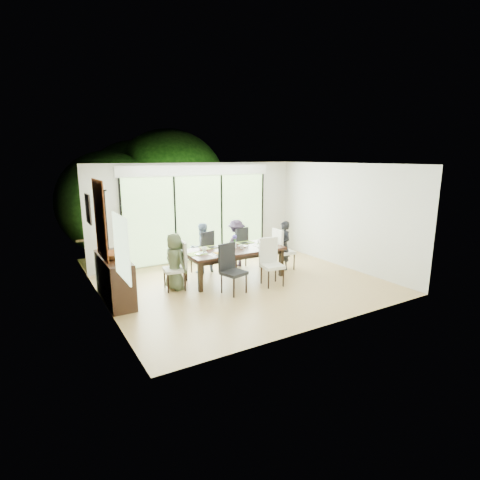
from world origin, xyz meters
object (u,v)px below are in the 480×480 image
chair_near_right (272,262)px  chair_far_left (202,251)px  table_top (234,250)px  bowl (114,255)px  cup_b (242,247)px  person_left_end (175,262)px  chair_left_end (174,266)px  vase (235,246)px  cup_c (260,242)px  person_right_end (284,245)px  sideboard (114,279)px  person_far_right (236,243)px  chair_far_right (236,247)px  chair_near_left (234,269)px  laptop (203,254)px  cup_a (204,249)px  chair_right_end (284,249)px  person_far_left (202,248)px

chair_near_right → chair_far_left: bearing=127.2°
table_top → bowl: size_ratio=4.85×
bowl → cup_b: bearing=0.2°
chair_near_right → person_left_end: 2.16m
chair_left_end → vase: chair_left_end is taller
vase → cup_c: bearing=3.8°
table_top → person_left_end: person_left_end is taller
chair_near_right → person_right_end: size_ratio=0.85×
chair_near_right → sideboard: size_ratio=0.66×
person_far_right → chair_far_right: bearing=-95.6°
chair_near_left → cup_b: chair_near_left is taller
laptop → sideboard: sideboard is taller
person_far_right → cup_b: person_far_right is taller
laptop → cup_a: cup_a is taller
bowl → sideboard: bearing=90.0°
chair_right_end → laptop: (-2.35, -0.10, 0.21)m
chair_far_left → sideboard: bearing=-4.3°
chair_near_right → person_left_end: (-1.98, 0.87, 0.09)m
person_far_left → cup_c: 1.46m
chair_left_end → chair_far_left: size_ratio=1.00×
bowl → person_left_end: bearing=4.9°
person_left_end → vase: bearing=-102.7°
chair_near_right → chair_left_end: bearing=164.8°
chair_far_left → person_far_right: 1.00m
cup_b → vase: bearing=123.7°
sideboard → chair_near_left: bearing=-20.7°
chair_near_left → cup_c: bearing=22.2°
chair_right_end → sideboard: 4.27m
person_right_end → bowl: person_right_end is taller
person_far_left → chair_left_end: bearing=35.7°
chair_far_left → cup_b: size_ratio=11.00×
chair_far_left → cup_a: size_ratio=8.87×
chair_right_end → cup_c: chair_right_end is taller
chair_far_left → chair_near_left: (-0.05, -1.72, 0.00)m
person_right_end → cup_c: person_right_end is taller
laptop → person_far_left: bearing=43.9°
cup_c → chair_near_right: bearing=-107.2°
chair_near_right → person_far_left: 1.95m
chair_right_end → bowl: size_ratio=2.22×
chair_near_right → bowl: bearing=175.2°
table_top → chair_left_end: chair_left_end is taller
person_far_left → laptop: (-0.40, -0.93, 0.12)m
chair_near_left → chair_near_right: bearing=-14.6°
laptop → bowl: bearing=157.5°
table_top → chair_near_right: size_ratio=2.18×
chair_left_end → sideboard: size_ratio=0.66×
person_far_right → table_top: bearing=50.9°
cup_a → cup_c: (1.50, -0.05, 0.00)m
chair_far_right → person_far_left: 1.00m
chair_left_end → laptop: 0.69m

